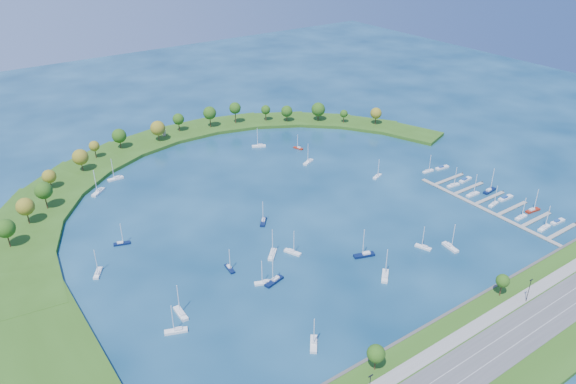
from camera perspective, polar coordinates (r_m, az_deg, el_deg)
ground at (r=274.36m, az=-0.25°, el=-1.42°), size 700.00×700.00×0.00m
south_shoreline at (r=204.73m, az=20.63°, el=-14.97°), size 420.00×43.10×11.60m
breakwater at (r=293.16m, az=-13.24°, el=0.04°), size 286.74×247.64×2.00m
breakwater_trees at (r=332.42m, az=-11.33°, el=5.49°), size 240.68×90.34×14.77m
harbor_tower at (r=361.16m, az=-12.79°, el=6.07°), size 2.60×2.60×4.34m
dock_system at (r=292.60m, az=20.75°, el=-1.33°), size 24.28×82.00×1.60m
moored_boat_0 at (r=229.45m, az=-6.10°, el=-7.86°), size 2.66×7.10×10.20m
moored_boat_1 at (r=227.25m, az=10.08°, el=-8.55°), size 8.15×7.76×12.93m
moored_boat_2 at (r=209.68m, az=-11.12°, el=-12.25°), size 2.80×8.94×13.01m
moored_boat_3 at (r=248.41m, az=13.93°, el=-5.53°), size 4.47×7.54×10.72m
moored_boat_4 at (r=306.44m, az=9.29°, el=1.69°), size 7.45×4.28×10.57m
moored_boat_5 at (r=237.91m, az=0.46°, el=-6.22°), size 5.12×8.02×11.46m
moored_boat_6 at (r=259.78m, az=-2.59°, el=-3.04°), size 6.92×7.59×11.82m
moored_boat_7 at (r=319.61m, az=2.14°, el=3.20°), size 8.73×5.63×12.49m
moored_boat_8 at (r=251.44m, az=16.55°, el=-5.46°), size 3.66×8.86×12.63m
moored_boat_9 at (r=236.49m, az=-1.64°, el=-6.46°), size 7.72×7.81×12.62m
moored_boat_10 at (r=194.54m, az=2.69°, el=-15.44°), size 6.97×7.92×12.17m
moored_boat_11 at (r=302.28m, az=-19.17°, el=0.05°), size 8.76×8.08×13.71m
moored_boat_12 at (r=254.63m, az=-16.94°, el=-5.08°), size 7.52×4.22×10.65m
moored_boat_13 at (r=338.32m, az=1.08°, el=4.65°), size 3.97×6.59×9.37m
moored_boat_14 at (r=220.68m, az=-2.53°, el=-9.35°), size 7.76×4.80×11.06m
moored_boat_15 at (r=238.56m, az=-19.21°, el=-7.92°), size 5.84×7.76×11.39m
moored_boat_16 at (r=341.53m, az=-3.05°, el=4.86°), size 8.70×5.86×12.51m
moored_boat_17 at (r=238.26m, az=7.96°, el=-6.45°), size 9.60×5.45×13.61m
moored_boat_18 at (r=314.22m, az=-17.53°, el=1.39°), size 8.61×2.47×12.63m
moored_boat_19 at (r=221.23m, az=-1.44°, el=-9.19°), size 9.33×4.69×13.21m
moored_boat_20 at (r=202.93m, az=-11.58°, el=-13.92°), size 8.38×5.09×11.93m
docked_boat_0 at (r=281.18m, az=25.14°, el=-3.35°), size 8.37×2.98×12.05m
docked_boat_1 at (r=289.51m, az=26.28°, el=-2.78°), size 8.49×2.84×1.71m
docked_boat_2 at (r=286.11m, az=23.12°, el=-2.37°), size 7.46×2.23×10.90m
docked_boat_3 at (r=294.56m, az=24.15°, el=-1.70°), size 8.44×3.26×12.09m
docked_boat_4 at (r=293.06m, az=20.63°, el=-1.14°), size 7.46×3.17×10.62m
docked_boat_5 at (r=301.33m, az=21.72°, el=-0.57°), size 9.31×2.78×1.89m
docked_boat_6 at (r=299.14m, az=18.70°, el=-0.18°), size 8.19×2.53×11.93m
docked_boat_7 at (r=305.80m, az=20.26°, el=0.18°), size 9.29×3.55×13.32m
docked_boat_8 at (r=305.70m, az=16.84°, el=0.73°), size 7.75×2.87×11.14m
docked_boat_9 at (r=313.70m, az=17.98°, el=1.22°), size 9.16×3.40×1.83m
docked_boat_10 at (r=318.31m, az=14.40°, el=2.18°), size 7.18×2.41×10.39m
docked_boat_11 at (r=324.70m, az=15.75°, el=2.47°), size 8.74×3.23×1.74m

